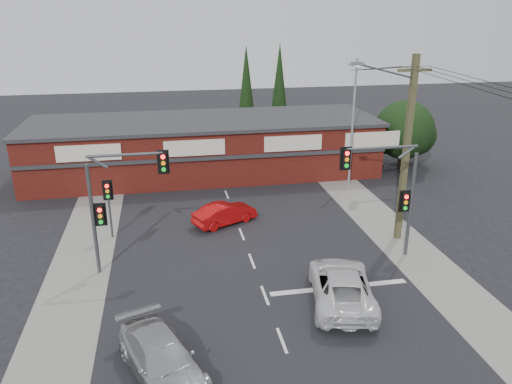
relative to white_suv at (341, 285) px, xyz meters
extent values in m
plane|color=black|center=(-3.19, 2.55, -0.77)|extent=(120.00, 120.00, 0.00)
cube|color=black|center=(-3.19, 7.55, -0.76)|extent=(14.00, 70.00, 0.01)
cube|color=gray|center=(-11.69, 7.55, -0.76)|extent=(3.00, 70.00, 0.02)
cube|color=gray|center=(5.31, 7.55, -0.76)|extent=(3.00, 70.00, 0.02)
cube|color=silver|center=(0.31, 1.05, -0.75)|extent=(6.50, 0.35, 0.01)
imported|color=silver|center=(0.00, 0.00, 0.00)|extent=(3.66, 5.92, 1.53)
imported|color=#A6A8AB|center=(-7.72, -3.47, -0.05)|extent=(3.65, 5.34, 1.44)
imported|color=#B70B0C|center=(-3.93, 9.31, -0.12)|extent=(4.09, 2.95, 1.28)
cube|color=silver|center=(-3.19, -2.28, -0.75)|extent=(0.12, 1.60, 0.01)
cube|color=silver|center=(-3.19, 1.01, -0.75)|extent=(0.12, 1.60, 0.01)
cube|color=silver|center=(-3.19, 4.31, -0.75)|extent=(0.12, 1.60, 0.01)
cube|color=silver|center=(-3.19, 7.60, -0.75)|extent=(0.12, 1.60, 0.01)
cube|color=silver|center=(-3.19, 10.89, -0.75)|extent=(0.12, 1.60, 0.01)
cube|color=silver|center=(-3.19, 14.19, -0.75)|extent=(0.12, 1.60, 0.01)
cube|color=#45120D|center=(-4.19, 19.55, 1.23)|extent=(26.00, 8.00, 4.00)
cube|color=#2D2D30|center=(-4.19, 19.55, 3.33)|extent=(26.40, 8.40, 0.25)
cube|color=beige|center=(-12.19, 15.50, 2.33)|extent=(4.20, 0.12, 1.10)
cube|color=beige|center=(-5.19, 15.50, 2.33)|extent=(4.20, 0.12, 1.10)
cube|color=beige|center=(1.81, 15.50, 2.33)|extent=(4.20, 0.12, 1.10)
cube|color=beige|center=(7.81, 15.50, 2.33)|extent=(4.20, 0.12, 1.10)
cube|color=#2D2D30|center=(-4.19, 15.45, 1.53)|extent=(26.00, 0.15, 0.25)
cylinder|color=#2D2116|center=(11.31, 17.55, 0.13)|extent=(0.50, 0.50, 1.80)
sphere|color=black|center=(11.31, 17.55, 2.43)|extent=(4.60, 4.60, 4.60)
sphere|color=black|center=(12.81, 18.55, 1.73)|extent=(3.40, 3.40, 3.40)
sphere|color=black|center=(10.01, 18.95, 1.53)|extent=(2.80, 2.80, 2.80)
cylinder|color=#2D2116|center=(0.31, 26.55, 0.23)|extent=(0.24, 0.24, 2.00)
cone|color=black|center=(0.31, 26.55, 4.73)|extent=(1.80, 1.80, 7.50)
cylinder|color=#2D2116|center=(3.81, 28.55, 0.23)|extent=(0.24, 0.24, 2.00)
cone|color=black|center=(3.81, 28.55, 4.73)|extent=(1.80, 1.80, 7.50)
cylinder|color=#47494C|center=(-10.69, 4.55, 1.98)|extent=(0.18, 0.18, 5.50)
cylinder|color=#47494C|center=(-8.99, 4.55, 5.08)|extent=(3.40, 0.14, 0.14)
cylinder|color=#47494C|center=(-10.18, 4.55, 4.78)|extent=(0.82, 0.14, 0.63)
cube|color=black|center=(-7.29, 4.55, 4.63)|extent=(0.32, 0.22, 0.95)
cube|color=black|center=(-7.29, 4.62, 4.63)|extent=(0.55, 0.04, 1.15)
cylinder|color=#FF0C07|center=(-7.29, 4.42, 4.93)|extent=(0.20, 0.06, 0.20)
cylinder|color=orange|center=(-7.29, 4.42, 4.63)|extent=(0.20, 0.06, 0.20)
cylinder|color=#0CE526|center=(-7.29, 4.42, 4.33)|extent=(0.20, 0.06, 0.20)
cube|color=black|center=(-10.34, 4.55, 2.23)|extent=(0.32, 0.22, 0.95)
cube|color=black|center=(-10.34, 4.62, 2.23)|extent=(0.55, 0.04, 1.15)
cylinder|color=#FF0C07|center=(-10.34, 4.42, 2.53)|extent=(0.20, 0.06, 0.20)
cylinder|color=orange|center=(-10.34, 4.42, 2.23)|extent=(0.20, 0.06, 0.20)
cylinder|color=#0CE526|center=(-10.34, 4.42, 1.93)|extent=(0.20, 0.06, 0.20)
cylinder|color=#47494C|center=(4.81, 3.55, 1.98)|extent=(0.18, 0.18, 5.50)
cylinder|color=#47494C|center=(3.01, 3.55, 5.08)|extent=(3.60, 0.14, 0.14)
cylinder|color=#47494C|center=(4.27, 3.55, 4.78)|extent=(0.82, 0.14, 0.63)
cube|color=black|center=(1.21, 3.55, 4.63)|extent=(0.32, 0.22, 0.95)
cube|color=black|center=(1.21, 3.62, 4.63)|extent=(0.55, 0.04, 1.15)
cylinder|color=#FF0C07|center=(1.21, 3.42, 4.93)|extent=(0.20, 0.06, 0.20)
cylinder|color=orange|center=(1.21, 3.42, 4.63)|extent=(0.20, 0.06, 0.20)
cylinder|color=#0CE526|center=(1.21, 3.42, 4.33)|extent=(0.20, 0.06, 0.20)
cube|color=black|center=(4.46, 3.55, 2.23)|extent=(0.32, 0.22, 0.95)
cube|color=black|center=(4.46, 3.62, 2.23)|extent=(0.55, 0.04, 1.15)
cylinder|color=#FF0C07|center=(4.46, 3.42, 2.53)|extent=(0.20, 0.06, 0.20)
cylinder|color=orange|center=(4.46, 3.42, 2.23)|extent=(0.20, 0.06, 0.20)
cylinder|color=#0CE526|center=(4.46, 3.42, 1.93)|extent=(0.20, 0.06, 0.20)
cylinder|color=#47494C|center=(-10.39, 8.55, 0.73)|extent=(0.12, 0.12, 3.00)
cube|color=black|center=(-10.39, 8.55, 2.03)|extent=(0.32, 0.22, 0.95)
cube|color=black|center=(-10.39, 8.62, 2.03)|extent=(0.55, 0.04, 1.15)
cylinder|color=#FF0C07|center=(-10.39, 8.42, 2.33)|extent=(0.20, 0.06, 0.20)
cylinder|color=orange|center=(-10.39, 8.42, 2.03)|extent=(0.20, 0.06, 0.20)
cylinder|color=#0CE526|center=(-10.39, 8.42, 1.73)|extent=(0.20, 0.06, 0.20)
cube|color=brown|center=(5.31, 5.55, 4.23)|extent=(0.30, 0.30, 10.00)
cube|color=brown|center=(5.31, 5.55, 8.43)|extent=(1.80, 0.14, 0.14)
cylinder|color=#47494C|center=(3.71, 5.40, 8.43)|extent=(3.23, 0.39, 0.89)
cube|color=slate|center=(2.11, 5.25, 8.83)|extent=(0.55, 0.25, 0.18)
cylinder|color=silver|center=(2.11, 5.25, 8.73)|extent=(0.28, 0.28, 0.05)
cylinder|color=gray|center=(5.81, 14.55, 3.73)|extent=(0.16, 0.16, 9.00)
cube|color=gray|center=(5.81, 14.55, 7.83)|extent=(1.20, 0.10, 0.10)
cylinder|color=black|center=(4.97, 10.05, 8.03)|extent=(0.73, 9.01, 1.22)
cylinder|color=black|center=(5.56, 10.05, 8.03)|extent=(0.52, 9.00, 1.22)
cylinder|color=black|center=(6.16, 10.05, 8.03)|extent=(0.31, 9.00, 1.22)
camera|label=1|loc=(-7.14, -17.93, 11.26)|focal=35.00mm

